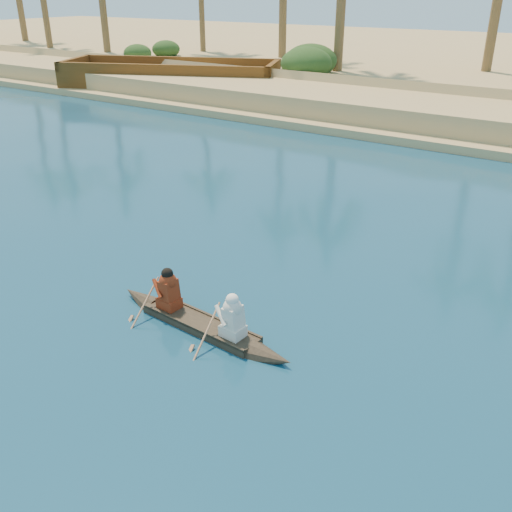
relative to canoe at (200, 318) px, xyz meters
The scene contains 4 objects.
sandy_embankment 41.49m from the canoe, 100.42° to the left, with size 150.00×51.00×1.50m.
shrub_cluster 26.52m from the canoe, 106.45° to the left, with size 100.00×6.00×2.40m, color #223814, non-canonical shape.
canoe is the anchor object (origin of this frame).
barge_mid 28.61m from the canoe, 133.00° to the left, with size 14.21×9.60×2.26m.
Camera 1 is at (13.89, -1.30, 6.19)m, focal length 40.00 mm.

